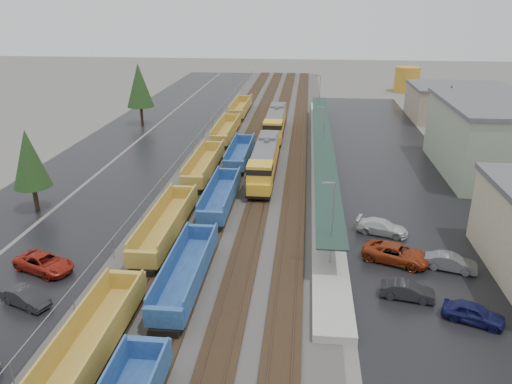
# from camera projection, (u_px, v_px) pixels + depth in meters

# --- Properties ---
(ballast_strip) EXTENTS (20.00, 160.00, 0.08)m
(ballast_strip) POSITION_uv_depth(u_px,v_px,m) (261.00, 142.00, 80.54)
(ballast_strip) COLOR #302D2B
(ballast_strip) RESTS_ON ground
(trackbed) EXTENTS (14.60, 160.00, 0.22)m
(trackbed) POSITION_uv_depth(u_px,v_px,m) (261.00, 141.00, 80.50)
(trackbed) COLOR black
(trackbed) RESTS_ON ground
(west_parking_lot) EXTENTS (10.00, 160.00, 0.02)m
(west_parking_lot) POSITION_uv_depth(u_px,v_px,m) (171.00, 140.00, 81.97)
(west_parking_lot) COLOR black
(west_parking_lot) RESTS_ON ground
(west_road) EXTENTS (9.00, 160.00, 0.02)m
(west_road) POSITION_uv_depth(u_px,v_px,m) (112.00, 138.00, 82.92)
(west_road) COLOR black
(west_road) RESTS_ON ground
(east_commuter_lot) EXTENTS (16.00, 100.00, 0.02)m
(east_commuter_lot) POSITION_uv_depth(u_px,v_px,m) (390.00, 165.00, 69.48)
(east_commuter_lot) COLOR black
(east_commuter_lot) RESTS_ON ground
(station_platform) EXTENTS (3.00, 80.00, 8.00)m
(station_platform) POSITION_uv_depth(u_px,v_px,m) (322.00, 158.00, 70.13)
(station_platform) COLOR #9E9B93
(station_platform) RESTS_ON ground
(chainlink_fence) EXTENTS (0.08, 160.04, 2.02)m
(chainlink_fence) POSITION_uv_depth(u_px,v_px,m) (201.00, 133.00, 79.43)
(chainlink_fence) COLOR gray
(chainlink_fence) RESTS_ON ground
(distant_hills) EXTENTS (301.00, 140.00, 25.20)m
(distant_hills) POSITION_uv_depth(u_px,v_px,m) (396.00, 52.00, 216.10)
(distant_hills) COLOR #57664F
(distant_hills) RESTS_ON ground
(tree_west_near) EXTENTS (3.96, 3.96, 9.00)m
(tree_west_near) POSITION_uv_depth(u_px,v_px,m) (29.00, 159.00, 52.71)
(tree_west_near) COLOR #332316
(tree_west_near) RESTS_ON ground
(tree_west_far) EXTENTS (4.84, 4.84, 11.00)m
(tree_west_far) POSITION_uv_depth(u_px,v_px,m) (139.00, 85.00, 89.43)
(tree_west_far) COLOR #332316
(tree_west_far) RESTS_ON ground
(tree_east) EXTENTS (4.40, 4.40, 10.00)m
(tree_east) POSITION_uv_depth(u_px,v_px,m) (449.00, 109.00, 73.72)
(tree_east) COLOR #332316
(tree_east) RESTS_ON ground
(locomotive_lead) EXTENTS (2.88, 18.97, 4.29)m
(locomotive_lead) POSITION_uv_depth(u_px,v_px,m) (265.00, 161.00, 63.42)
(locomotive_lead) COLOR black
(locomotive_lead) RESTS_ON ground
(locomotive_trail) EXTENTS (2.88, 18.97, 4.29)m
(locomotive_trail) POSITION_uv_depth(u_px,v_px,m) (275.00, 123.00, 82.90)
(locomotive_trail) COLOR black
(locomotive_trail) RESTS_ON ground
(well_string_yellow) EXTENTS (2.84, 108.77, 2.51)m
(well_string_yellow) POSITION_uv_depth(u_px,v_px,m) (188.00, 191.00, 56.70)
(well_string_yellow) COLOR #A3892D
(well_string_yellow) RESTS_ON ground
(well_string_blue) EXTENTS (2.78, 79.34, 2.47)m
(well_string_blue) POSITION_uv_depth(u_px,v_px,m) (187.00, 273.00, 39.72)
(well_string_blue) COLOR navy
(well_string_blue) RESTS_ON ground
(storage_tank) EXTENTS (6.09, 6.09, 6.09)m
(storage_tank) POSITION_uv_depth(u_px,v_px,m) (407.00, 79.00, 123.15)
(storage_tank) COLOR #BC8925
(storage_tank) RESTS_ON ground
(parked_car_west_b) EXTENTS (2.86, 4.34, 1.35)m
(parked_car_west_b) POSITION_uv_depth(u_px,v_px,m) (26.00, 297.00, 37.42)
(parked_car_west_b) COLOR black
(parked_car_west_b) RESTS_ON ground
(parked_car_west_c) EXTENTS (4.22, 5.90, 1.49)m
(parked_car_west_c) POSITION_uv_depth(u_px,v_px,m) (44.00, 263.00, 42.17)
(parked_car_west_c) COLOR maroon
(parked_car_west_c) RESTS_ON ground
(parked_car_east_a) EXTENTS (2.16, 4.30, 1.35)m
(parked_car_east_a) POSITION_uv_depth(u_px,v_px,m) (407.00, 291.00, 38.27)
(parked_car_east_a) COLOR black
(parked_car_east_a) RESTS_ON ground
(parked_car_east_b) EXTENTS (4.65, 6.36, 1.61)m
(parked_car_east_b) POSITION_uv_depth(u_px,v_px,m) (396.00, 254.00, 43.57)
(parked_car_east_b) COLOR maroon
(parked_car_east_b) RESTS_ON ground
(parked_car_east_c) EXTENTS (3.48, 5.38, 1.45)m
(parked_car_east_c) POSITION_uv_depth(u_px,v_px,m) (382.00, 227.00, 48.84)
(parked_car_east_c) COLOR silver
(parked_car_east_c) RESTS_ON ground
(parked_car_east_d) EXTENTS (3.22, 4.58, 1.45)m
(parked_car_east_d) POSITION_uv_depth(u_px,v_px,m) (474.00, 313.00, 35.46)
(parked_car_east_d) COLOR #121444
(parked_car_east_d) RESTS_ON ground
(parked_car_east_e) EXTENTS (2.64, 4.55, 1.42)m
(parked_car_east_e) POSITION_uv_depth(u_px,v_px,m) (451.00, 263.00, 42.31)
(parked_car_east_e) COLOR #5B5C60
(parked_car_east_e) RESTS_ON ground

